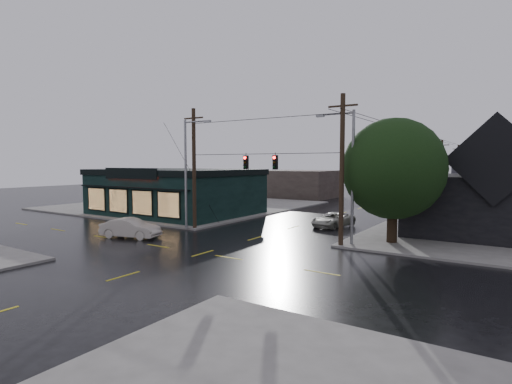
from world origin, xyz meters
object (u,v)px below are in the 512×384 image
Objects in this scene: sedan_cream at (130,228)px; utility_pole_ne at (341,247)px; utility_pole_nw at (195,229)px; suv_silver at (333,220)px; corner_tree at (393,169)px.

utility_pole_ne is at bearing -85.87° from sedan_cream.
utility_pole_nw is 12.08m from suv_silver.
utility_pole_nw is at bearing -128.93° from suv_silver.
suv_silver is at bearing 39.35° from utility_pole_nw.
sedan_cream is (-17.05, -8.39, -4.48)m from corner_tree.
sedan_cream is at bearing -158.95° from utility_pole_ne.
utility_pole_ne is at bearing -132.70° from corner_tree.
sedan_cream is at bearing -104.48° from utility_pole_nw.
corner_tree is 0.84× the size of utility_pole_ne.
corner_tree is at bearing -25.75° from suv_silver.
corner_tree is 16.70m from utility_pole_nw.
sedan_cream is (-14.43, -5.55, 0.74)m from utility_pole_ne.
utility_pole_nw is 1.00× the size of utility_pole_ne.
corner_tree is 1.87× the size of suv_silver.
corner_tree is 19.52m from sedan_cream.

